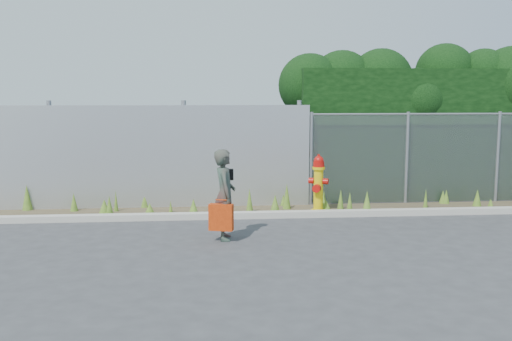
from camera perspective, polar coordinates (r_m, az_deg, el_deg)
name	(u,v)px	position (r m, az deg, el deg)	size (l,w,h in m)	color
ground	(281,241)	(9.60, 2.54, -7.01)	(80.00, 80.00, 0.00)	#38383A
curb	(269,215)	(11.32, 1.34, -4.44)	(16.00, 0.22, 0.12)	#A8A498
weed_strip	(258,206)	(11.91, 0.23, -3.53)	(16.00, 1.30, 0.54)	#473B28
corrugated_fence	(111,157)	(12.44, -14.32, 1.28)	(8.50, 0.21, 2.30)	#AEB0B5
chainlink_fence	(452,157)	(13.45, 19.05, 1.25)	(6.50, 0.07, 2.05)	gray
hedge	(440,113)	(14.36, 17.92, 5.51)	(7.74, 1.96, 3.64)	black
fire_hydrant	(318,185)	(11.75, 6.27, -1.42)	(0.41, 0.36, 1.21)	yellow
woman	(225,195)	(9.54, -3.16, -2.42)	(0.56, 0.36, 1.52)	#0F634F
red_tote_bag	(221,217)	(9.42, -3.51, -4.69)	(0.40, 0.15, 0.52)	#A22809
black_shoulder_bag	(226,175)	(9.64, -3.02, -0.41)	(0.25, 0.10, 0.18)	black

